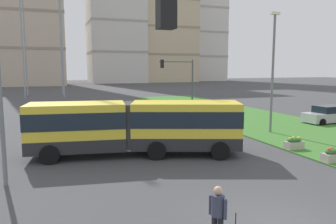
{
  "coord_description": "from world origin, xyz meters",
  "views": [
    {
      "loc": [
        -6.49,
        -8.18,
        4.92
      ],
      "look_at": [
        0.24,
        10.93,
        2.2
      ],
      "focal_mm": 35.29,
      "sensor_mm": 36.0,
      "label": 1
    }
  ],
  "objects_px": {
    "car_black_sedan": "(58,114)",
    "pedestrian_crossing": "(218,212)",
    "car_silver_hatch": "(328,115)",
    "traffic_light_far_right": "(182,78)",
    "flower_planter_1": "(333,155)",
    "streetlight_median": "(273,68)",
    "apartment_tower_east": "(194,11)",
    "flower_planter_2": "(294,143)",
    "apartment_tower_eastcentre": "(164,30)",
    "traffic_light_near_left": "(50,110)",
    "articulated_bus": "(136,126)",
    "apartment_tower_centre": "(115,9)"
  },
  "relations": [
    {
      "from": "car_silver_hatch",
      "to": "traffic_light_far_right",
      "type": "distance_m",
      "value": 13.71
    },
    {
      "from": "apartment_tower_centre",
      "to": "apartment_tower_eastcentre",
      "type": "xyz_separation_m",
      "value": [
        17.47,
        0.81,
        -5.85
      ]
    },
    {
      "from": "articulated_bus",
      "to": "apartment_tower_centre",
      "type": "bearing_deg",
      "value": 80.02
    },
    {
      "from": "articulated_bus",
      "to": "apartment_tower_east",
      "type": "height_order",
      "value": "apartment_tower_east"
    },
    {
      "from": "traffic_light_near_left",
      "to": "apartment_tower_eastcentre",
      "type": "relative_size",
      "value": 0.17
    },
    {
      "from": "apartment_tower_eastcentre",
      "to": "apartment_tower_east",
      "type": "distance_m",
      "value": 17.71
    },
    {
      "from": "car_silver_hatch",
      "to": "flower_planter_2",
      "type": "bearing_deg",
      "value": -143.95
    },
    {
      "from": "car_silver_hatch",
      "to": "pedestrian_crossing",
      "type": "distance_m",
      "value": 24.15
    },
    {
      "from": "flower_planter_2",
      "to": "apartment_tower_eastcentre",
      "type": "distance_m",
      "value": 101.46
    },
    {
      "from": "articulated_bus",
      "to": "car_black_sedan",
      "type": "height_order",
      "value": "articulated_bus"
    },
    {
      "from": "flower_planter_2",
      "to": "car_silver_hatch",
      "type": "bearing_deg",
      "value": 36.05
    },
    {
      "from": "car_silver_hatch",
      "to": "apartment_tower_east",
      "type": "bearing_deg",
      "value": 73.02
    },
    {
      "from": "car_silver_hatch",
      "to": "apartment_tower_eastcentre",
      "type": "height_order",
      "value": "apartment_tower_eastcentre"
    },
    {
      "from": "car_silver_hatch",
      "to": "traffic_light_near_left",
      "type": "height_order",
      "value": "traffic_light_near_left"
    },
    {
      "from": "apartment_tower_eastcentre",
      "to": "articulated_bus",
      "type": "bearing_deg",
      "value": -109.74
    },
    {
      "from": "pedestrian_crossing",
      "to": "streetlight_median",
      "type": "height_order",
      "value": "streetlight_median"
    },
    {
      "from": "traffic_light_far_right",
      "to": "apartment_tower_centre",
      "type": "bearing_deg",
      "value": 83.81
    },
    {
      "from": "car_black_sedan",
      "to": "pedestrian_crossing",
      "type": "bearing_deg",
      "value": -81.23
    },
    {
      "from": "car_black_sedan",
      "to": "pedestrian_crossing",
      "type": "xyz_separation_m",
      "value": [
        3.68,
        -23.85,
        0.25
      ]
    },
    {
      "from": "articulated_bus",
      "to": "streetlight_median",
      "type": "height_order",
      "value": "streetlight_median"
    },
    {
      "from": "apartment_tower_eastcentre",
      "to": "apartment_tower_east",
      "type": "height_order",
      "value": "apartment_tower_east"
    },
    {
      "from": "pedestrian_crossing",
      "to": "apartment_tower_east",
      "type": "distance_m",
      "value": 124.24
    },
    {
      "from": "apartment_tower_east",
      "to": "flower_planter_1",
      "type": "bearing_deg",
      "value": -110.11
    },
    {
      "from": "car_silver_hatch",
      "to": "car_black_sedan",
      "type": "distance_m",
      "value": 24.26
    },
    {
      "from": "traffic_light_far_right",
      "to": "apartment_tower_east",
      "type": "bearing_deg",
      "value": 65.54
    },
    {
      "from": "car_silver_hatch",
      "to": "flower_planter_1",
      "type": "distance_m",
      "value": 13.59
    },
    {
      "from": "car_black_sedan",
      "to": "traffic_light_near_left",
      "type": "distance_m",
      "value": 26.54
    },
    {
      "from": "car_black_sedan",
      "to": "apartment_tower_eastcentre",
      "type": "height_order",
      "value": "apartment_tower_eastcentre"
    },
    {
      "from": "articulated_bus",
      "to": "traffic_light_far_right",
      "type": "height_order",
      "value": "traffic_light_far_right"
    },
    {
      "from": "car_black_sedan",
      "to": "apartment_tower_eastcentre",
      "type": "xyz_separation_m",
      "value": [
        37.9,
        81.07,
        17.47
      ]
    },
    {
      "from": "streetlight_median",
      "to": "apartment_tower_east",
      "type": "xyz_separation_m",
      "value": [
        37.01,
        98.54,
        21.62
      ]
    },
    {
      "from": "flower_planter_1",
      "to": "streetlight_median",
      "type": "xyz_separation_m",
      "value": [
        1.9,
        7.76,
        4.49
      ]
    },
    {
      "from": "articulated_bus",
      "to": "car_black_sedan",
      "type": "distance_m",
      "value": 14.24
    },
    {
      "from": "flower_planter_2",
      "to": "traffic_light_far_right",
      "type": "bearing_deg",
      "value": 96.2
    },
    {
      "from": "traffic_light_near_left",
      "to": "apartment_tower_east",
      "type": "height_order",
      "value": "apartment_tower_east"
    },
    {
      "from": "traffic_light_near_left",
      "to": "traffic_light_far_right",
      "type": "distance_m",
      "value": 27.77
    },
    {
      "from": "traffic_light_far_right",
      "to": "apartment_tower_east",
      "type": "xyz_separation_m",
      "value": [
        40.48,
        89.0,
        22.61
      ]
    },
    {
      "from": "apartment_tower_eastcentre",
      "to": "car_black_sedan",
      "type": "bearing_deg",
      "value": -115.06
    },
    {
      "from": "streetlight_median",
      "to": "apartment_tower_east",
      "type": "relative_size",
      "value": 0.17
    },
    {
      "from": "pedestrian_crossing",
      "to": "flower_planter_1",
      "type": "height_order",
      "value": "pedestrian_crossing"
    },
    {
      "from": "pedestrian_crossing",
      "to": "articulated_bus",
      "type": "bearing_deg",
      "value": 88.73
    },
    {
      "from": "car_black_sedan",
      "to": "flower_planter_2",
      "type": "relative_size",
      "value": 4.15
    },
    {
      "from": "pedestrian_crossing",
      "to": "flower_planter_1",
      "type": "xyz_separation_m",
      "value": [
        9.48,
        5.24,
        -0.58
      ]
    },
    {
      "from": "flower_planter_2",
      "to": "traffic_light_far_right",
      "type": "height_order",
      "value": "traffic_light_far_right"
    },
    {
      "from": "flower_planter_1",
      "to": "traffic_light_near_left",
      "type": "xyz_separation_m",
      "value": [
        -13.65,
        -7.7,
        3.86
      ]
    },
    {
      "from": "pedestrian_crossing",
      "to": "flower_planter_2",
      "type": "distance_m",
      "value": 12.51
    },
    {
      "from": "flower_planter_1",
      "to": "streetlight_median",
      "type": "distance_m",
      "value": 9.16
    },
    {
      "from": "flower_planter_1",
      "to": "streetlight_median",
      "type": "height_order",
      "value": "streetlight_median"
    },
    {
      "from": "flower_planter_1",
      "to": "apartment_tower_eastcentre",
      "type": "xyz_separation_m",
      "value": [
        24.75,
        99.67,
        17.8
      ]
    },
    {
      "from": "car_silver_hatch",
      "to": "flower_planter_1",
      "type": "bearing_deg",
      "value": -134.0
    }
  ]
}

